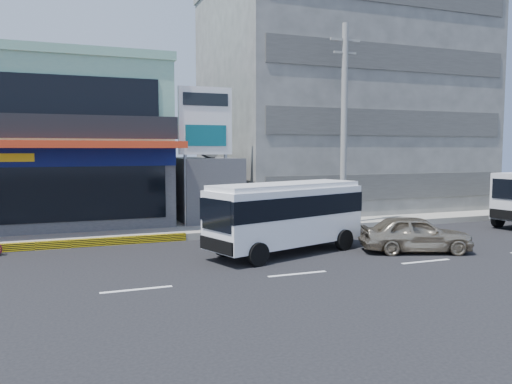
# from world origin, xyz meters

# --- Properties ---
(ground) EXTENTS (120.00, 120.00, 0.00)m
(ground) POSITION_xyz_m (0.00, 0.00, 0.00)
(ground) COLOR black
(ground) RESTS_ON ground
(sidewalk) EXTENTS (70.00, 5.00, 0.30)m
(sidewalk) POSITION_xyz_m (5.00, 9.50, 0.15)
(sidewalk) COLOR gray
(sidewalk) RESTS_ON ground
(shop_building) EXTENTS (12.40, 11.70, 8.00)m
(shop_building) POSITION_xyz_m (-8.00, 13.95, 4.00)
(shop_building) COLOR #414245
(shop_building) RESTS_ON ground
(concrete_building) EXTENTS (16.00, 12.00, 14.00)m
(concrete_building) POSITION_xyz_m (10.00, 15.00, 7.00)
(concrete_building) COLOR gray
(concrete_building) RESTS_ON ground
(gap_structure) EXTENTS (3.00, 6.00, 3.50)m
(gap_structure) POSITION_xyz_m (0.00, 12.00, 1.75)
(gap_structure) COLOR #414245
(gap_structure) RESTS_ON ground
(satellite_dish) EXTENTS (1.50, 1.50, 0.15)m
(satellite_dish) POSITION_xyz_m (0.00, 11.00, 3.58)
(satellite_dish) COLOR slate
(satellite_dish) RESTS_ON gap_structure
(billboard) EXTENTS (2.60, 0.18, 6.90)m
(billboard) POSITION_xyz_m (-0.50, 9.20, 4.93)
(billboard) COLOR gray
(billboard) RESTS_ON ground
(utility_pole_near) EXTENTS (1.60, 0.30, 10.00)m
(utility_pole_near) POSITION_xyz_m (6.00, 7.40, 5.15)
(utility_pole_near) COLOR #999993
(utility_pole_near) RESTS_ON ground
(minibus) EXTENTS (6.70, 3.92, 2.67)m
(minibus) POSITION_xyz_m (0.97, 3.08, 1.59)
(minibus) COLOR white
(minibus) RESTS_ON ground
(sedan) EXTENTS (4.49, 2.99, 1.42)m
(sedan) POSITION_xyz_m (5.72, 1.50, 0.71)
(sedan) COLOR tan
(sedan) RESTS_ON ground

